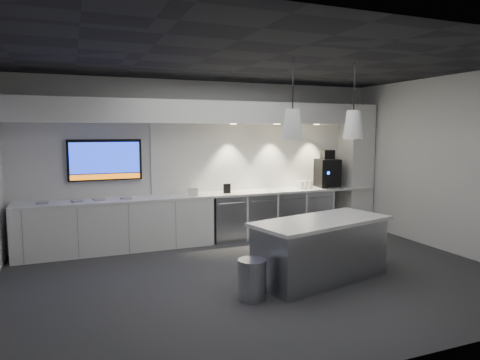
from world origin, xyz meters
name	(u,v)px	position (x,y,z in m)	size (l,w,h in m)	color
floor	(262,277)	(0.00, 0.00, 0.00)	(7.00, 7.00, 0.00)	#313134
ceiling	(263,61)	(0.00, 0.00, 3.00)	(7.00, 7.00, 0.00)	black
wall_back	(208,160)	(0.00, 2.50, 1.50)	(7.00, 7.00, 0.00)	silver
wall_front	(386,198)	(0.00, -2.50, 1.50)	(7.00, 7.00, 0.00)	silver
wall_right	(451,165)	(3.50, 0.00, 1.50)	(7.00, 7.00, 0.00)	silver
back_counter	(214,195)	(0.00, 2.17, 0.88)	(6.80, 0.65, 0.04)	white
left_base_cabinets	(118,226)	(-1.75, 2.17, 0.43)	(3.30, 0.63, 0.86)	white
fridge_unit_a	(226,218)	(0.25, 2.17, 0.42)	(0.60, 0.61, 0.85)	#94959C
fridge_unit_b	(257,215)	(0.88, 2.17, 0.42)	(0.60, 0.61, 0.85)	#94959C
fridge_unit_c	(285,213)	(1.51, 2.17, 0.42)	(0.60, 0.61, 0.85)	#94959C
fridge_unit_d	(312,211)	(2.14, 2.17, 0.42)	(0.60, 0.61, 0.85)	#94959C
backsplash	(265,156)	(1.20, 2.48, 1.55)	(4.60, 0.03, 1.30)	white
soffit	(213,113)	(0.00, 2.20, 2.40)	(6.90, 0.60, 0.40)	white
column	(355,167)	(3.20, 2.20, 1.30)	(0.55, 0.55, 2.60)	white
wall_tv	(105,160)	(-1.90, 2.45, 1.56)	(1.25, 0.07, 0.72)	black
island	(321,249)	(0.73, -0.38, 0.43)	(2.15, 1.31, 0.85)	#94959C
bin	(252,279)	(-0.44, -0.68, 0.25)	(0.35, 0.35, 0.50)	#94959C
coffee_machine	(327,172)	(2.50, 2.20, 1.22)	(0.49, 0.65, 0.77)	black
sign_black	(227,189)	(0.25, 2.12, 0.99)	(0.14, 0.02, 0.18)	black
sign_white	(193,192)	(-0.43, 2.05, 0.97)	(0.18, 0.02, 0.14)	white
cup_cluster	(305,185)	(1.93, 2.14, 0.98)	(0.29, 0.19, 0.16)	white
tray_a	(42,203)	(-2.92, 2.13, 0.91)	(0.16, 0.16, 0.03)	gray
tray_b	(77,201)	(-2.39, 2.14, 0.91)	(0.16, 0.16, 0.03)	gray
tray_c	(99,199)	(-2.04, 2.16, 0.91)	(0.16, 0.16, 0.03)	gray
tray_d	(126,198)	(-1.60, 2.13, 0.91)	(0.16, 0.16, 0.03)	gray
pendant_left	(292,124)	(0.25, -0.38, 2.15)	(0.28, 0.28, 1.10)	white
pendant_right	(353,125)	(1.21, -0.38, 2.15)	(0.28, 0.28, 1.10)	white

